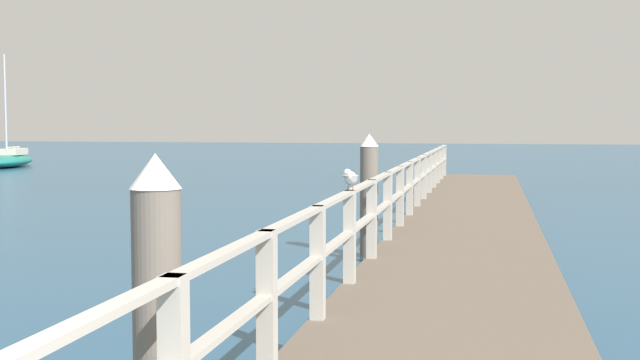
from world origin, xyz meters
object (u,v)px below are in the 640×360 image
at_px(dock_piling_near, 157,321).
at_px(boat_2, 9,160).
at_px(seagull_foreground, 350,177).
at_px(dock_piling_far, 369,195).

xyz_separation_m(dock_piling_near, boat_2, (-20.28, 29.67, -0.62)).
distance_m(seagull_foreground, boat_2, 32.80).
distance_m(dock_piling_far, seagull_foreground, 3.94).
height_order(dock_piling_far, boat_2, boat_2).
bearing_deg(dock_piling_near, seagull_foreground, 84.90).
height_order(dock_piling_near, seagull_foreground, dock_piling_near).
height_order(dock_piling_near, dock_piling_far, same).
relative_size(seagull_foreground, boat_2, 0.09).
distance_m(dock_piling_near, dock_piling_far, 8.12).
relative_size(dock_piling_near, dock_piling_far, 1.00).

